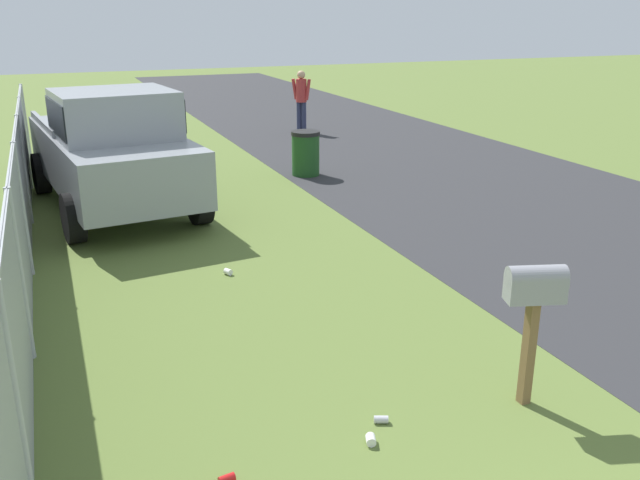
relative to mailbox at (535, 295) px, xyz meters
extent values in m
cube|color=brown|center=(0.00, 0.00, -0.55)|extent=(0.09, 0.09, 0.98)
cube|color=gray|center=(0.00, 0.00, 0.05)|extent=(0.34, 0.53, 0.22)
cylinder|color=gray|center=(0.00, 0.00, 0.16)|extent=(0.34, 0.53, 0.20)
cube|color=red|center=(0.11, 0.00, 0.12)|extent=(0.02, 0.04, 0.18)
cube|color=#93999E|center=(7.87, 2.67, -0.16)|extent=(5.20, 2.55, 0.90)
cube|color=#93999E|center=(7.27, 2.60, 0.67)|extent=(1.91, 1.99, 0.76)
cube|color=black|center=(7.27, 2.60, 0.67)|extent=(1.86, 2.03, 0.53)
cube|color=#93999E|center=(9.07, 1.91, 0.35)|extent=(2.59, 0.40, 0.12)
cube|color=#93999E|center=(8.85, 3.70, 0.35)|extent=(2.59, 0.40, 0.12)
cylinder|color=black|center=(6.35, 1.50, -0.66)|extent=(0.79, 0.35, 0.76)
cylinder|color=black|center=(6.11, 3.44, -0.66)|extent=(0.79, 0.35, 0.76)
cylinder|color=black|center=(9.62, 1.90, -0.66)|extent=(0.79, 0.35, 0.76)
cylinder|color=black|center=(9.39, 3.84, -0.66)|extent=(0.79, 0.35, 0.76)
cylinder|color=#1E4C1E|center=(8.89, -1.31, -0.62)|extent=(0.57, 0.57, 0.84)
cylinder|color=black|center=(8.89, -1.31, -0.15)|extent=(0.60, 0.60, 0.08)
cylinder|color=#2D3351|center=(13.82, -3.12, -0.62)|extent=(0.14, 0.14, 0.84)
cylinder|color=#2D3351|center=(13.92, -3.02, -0.62)|extent=(0.14, 0.14, 0.84)
cylinder|color=#B23333|center=(13.87, -3.07, 0.12)|extent=(0.30, 0.30, 0.63)
sphere|color=tan|center=(13.87, -3.07, 0.54)|extent=(0.23, 0.23, 0.23)
cylinder|color=#B23333|center=(13.74, -3.22, 0.15)|extent=(0.09, 0.17, 0.57)
cylinder|color=#B23333|center=(14.00, -2.92, 0.15)|extent=(0.09, 0.17, 0.57)
cylinder|color=#9EA3A8|center=(0.08, 4.06, -0.16)|extent=(0.07, 0.07, 1.76)
cylinder|color=#9EA3A8|center=(2.52, 4.06, -0.16)|extent=(0.07, 0.07, 1.76)
cylinder|color=#9EA3A8|center=(4.96, 4.06, -0.16)|extent=(0.07, 0.07, 1.76)
cylinder|color=#9EA3A8|center=(7.39, 4.06, -0.16)|extent=(0.07, 0.07, 1.76)
cylinder|color=#9EA3A8|center=(9.83, 4.06, -0.16)|extent=(0.07, 0.07, 1.76)
cylinder|color=#9EA3A8|center=(12.27, 4.06, -0.16)|extent=(0.07, 0.07, 1.76)
cube|color=#9EA3A8|center=(4.96, 4.06, 0.70)|extent=(14.63, 0.04, 0.04)
cube|color=gray|center=(4.96, 4.06, -0.16)|extent=(14.63, 0.01, 1.76)
cylinder|color=silver|center=(0.18, 1.32, -1.01)|extent=(0.11, 0.14, 0.07)
cylinder|color=white|center=(-0.05, 1.53, -1.00)|extent=(0.12, 0.11, 0.08)
cylinder|color=white|center=(3.97, 1.66, -1.00)|extent=(0.12, 0.12, 0.08)
cylinder|color=red|center=(-0.08, 2.73, -1.01)|extent=(0.08, 0.13, 0.07)
camera|label=1|loc=(-4.23, 3.66, 2.29)|focal=38.28mm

